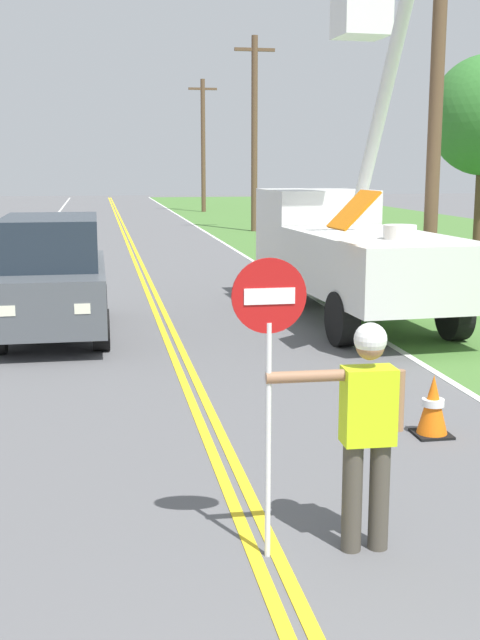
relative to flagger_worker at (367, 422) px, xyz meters
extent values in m
cube|color=yellow|center=(-0.87, 15.97, -1.04)|extent=(0.11, 110.00, 0.01)
cube|color=yellow|center=(-0.69, 15.97, -1.04)|extent=(0.11, 110.00, 0.01)
cube|color=silver|center=(2.82, 15.97, -1.04)|extent=(0.12, 110.00, 0.01)
cube|color=silver|center=(-4.38, 15.97, -1.04)|extent=(0.12, 110.00, 0.01)
cylinder|color=#474238|center=(0.12, 0.00, -0.61)|extent=(0.16, 0.16, 0.88)
cylinder|color=#474238|center=(-0.10, 0.00, -0.61)|extent=(0.16, 0.16, 0.88)
cube|color=#C6EA19|center=(0.01, 0.00, 0.13)|extent=(0.41, 0.25, 0.60)
cylinder|color=#996B4C|center=(-0.49, 0.01, 0.38)|extent=(0.60, 0.10, 0.09)
cylinder|color=#996B4C|center=(0.25, -0.01, 0.16)|extent=(0.09, 0.09, 0.48)
sphere|color=#996B4C|center=(0.01, 0.00, 0.60)|extent=(0.22, 0.22, 0.22)
sphere|color=white|center=(0.01, 0.00, 0.65)|extent=(0.25, 0.25, 0.25)
cylinder|color=silver|center=(-0.77, 0.02, -0.12)|extent=(0.04, 0.04, 1.85)
cylinder|color=#B71414|center=(-0.77, 0.02, 1.00)|extent=(0.56, 0.03, 0.56)
cube|color=white|center=(-0.77, 0.00, 1.00)|extent=(0.38, 0.01, 0.12)
cube|color=silver|center=(2.96, 8.21, 0.16)|extent=(2.57, 4.73, 1.10)
cube|color=silver|center=(2.76, 11.65, 0.41)|extent=(2.32, 2.23, 2.00)
cube|color=#1E2833|center=(2.70, 12.68, 0.71)|extent=(1.98, 0.18, 0.90)
cylinder|color=silver|center=(3.02, 7.29, 0.83)|extent=(0.56, 0.56, 0.24)
cylinder|color=silver|center=(2.96, 8.30, 2.81)|extent=(0.37, 2.24, 3.80)
cube|color=white|center=(2.90, 9.30, 4.65)|extent=(0.95, 0.95, 0.80)
cube|color=orange|center=(1.89, 6.34, 1.26)|extent=(0.64, 0.83, 0.59)
cylinder|color=black|center=(1.74, 11.39, -0.59)|extent=(0.37, 0.94, 0.92)
cylinder|color=black|center=(3.80, 11.51, -0.59)|extent=(0.37, 0.94, 0.92)
cylinder|color=black|center=(1.99, 7.11, -0.59)|extent=(0.37, 0.94, 0.92)
cylinder|color=black|center=(4.05, 7.23, -0.59)|extent=(0.37, 0.94, 0.92)
cube|color=#4C5156|center=(-2.81, 8.90, -0.25)|extent=(1.84, 4.60, 0.92)
cube|color=#1E2833|center=(-2.81, 8.90, 0.63)|extent=(1.62, 2.85, 0.84)
cube|color=#EAEACC|center=(-2.25, 6.62, -0.20)|extent=(0.24, 0.06, 0.16)
cube|color=#EAEACC|center=(-3.36, 6.62, -0.20)|extent=(0.24, 0.06, 0.16)
cylinder|color=black|center=(-1.99, 7.48, -0.71)|extent=(0.28, 0.68, 0.68)
cylinder|color=black|center=(-1.99, 10.33, -0.71)|extent=(0.28, 0.68, 0.68)
cylinder|color=black|center=(-3.63, 10.33, -0.71)|extent=(0.28, 0.68, 0.68)
cylinder|color=brown|center=(4.73, 10.04, 2.75)|extent=(0.28, 0.28, 7.59)
cylinder|color=brown|center=(5.07, 30.85, 3.23)|extent=(0.28, 0.28, 8.56)
cube|color=brown|center=(5.07, 30.85, 6.91)|extent=(1.80, 0.14, 0.14)
cylinder|color=brown|center=(4.81, 46.69, 3.09)|extent=(0.28, 0.28, 8.27)
cube|color=brown|center=(4.81, 46.69, 6.63)|extent=(1.80, 0.14, 0.14)
cone|color=orange|center=(1.64, 2.50, -0.70)|extent=(0.36, 0.36, 0.70)
cylinder|color=white|center=(1.64, 2.50, -0.66)|extent=(0.25, 0.25, 0.08)
cube|color=black|center=(1.64, 2.50, -1.03)|extent=(0.40, 0.40, 0.03)
cube|color=#4C4C51|center=(-4.98, 22.29, -0.77)|extent=(0.10, 0.10, 0.55)
cube|color=#4C4C51|center=(-4.98, 24.57, -0.77)|extent=(0.10, 0.10, 0.55)
cube|color=#4C4C51|center=(-4.98, 26.86, -0.77)|extent=(0.10, 0.10, 0.55)
cylinder|color=brown|center=(8.43, 15.37, 0.45)|extent=(0.32, 0.32, 3.00)
camera|label=1|loc=(-1.99, -5.72, 1.95)|focal=45.64mm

